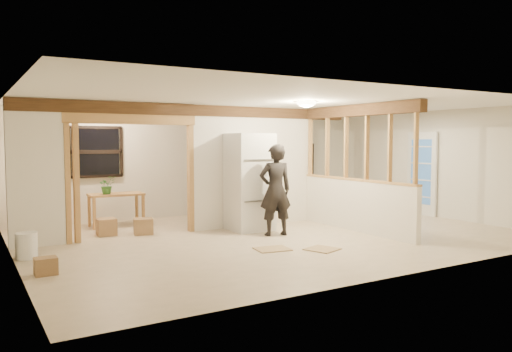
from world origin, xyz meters
TOP-DOWN VIEW (x-y plane):
  - floor at (0.00, 0.00)m, footprint 9.00×6.50m
  - ceiling at (0.00, 0.00)m, footprint 9.00×6.50m
  - wall_back at (0.00, 3.25)m, footprint 9.00×0.01m
  - wall_front at (0.00, -3.25)m, footprint 9.00×0.01m
  - wall_left at (-4.50, 0.00)m, footprint 0.01×6.50m
  - wall_right at (4.50, 0.00)m, footprint 0.01×6.50m
  - partition_left_stub at (-4.05, 1.20)m, footprint 0.90×0.12m
  - partition_center at (0.20, 1.20)m, footprint 2.80×0.12m
  - doorway_frame at (-2.40, 1.20)m, footprint 2.46×0.14m
  - header_beam_back at (-1.00, 1.20)m, footprint 7.00×0.18m
  - header_beam_right at (1.60, -0.40)m, footprint 0.18×3.30m
  - pony_wall at (1.60, -0.40)m, footprint 0.12×3.20m
  - stud_partition at (1.60, -0.40)m, footprint 0.14×3.20m
  - window_back at (-2.60, 3.17)m, footprint 1.12×0.10m
  - french_door at (4.42, 0.40)m, footprint 0.12×0.86m
  - ceiling_dome_main at (0.30, -0.50)m, footprint 0.36×0.36m
  - ceiling_dome_util at (-2.50, 2.30)m, footprint 0.32×0.32m
  - hanging_bulb at (-2.00, 1.60)m, footprint 0.07×0.07m
  - refrigerator at (-0.17, 0.75)m, footprint 0.80×0.77m
  - woman at (-0.04, -0.01)m, footprint 0.70×0.53m
  - work_table at (-2.35, 2.56)m, footprint 1.12×0.58m
  - potted_plant at (-2.55, 2.49)m, footprint 0.40×0.37m
  - shop_vac at (-3.72, 2.66)m, footprint 0.59×0.59m
  - bookshelf at (2.63, 3.04)m, footprint 0.86×0.29m
  - bucket at (-4.31, 0.33)m, footprint 0.34×0.34m
  - box_util_a at (-2.16, 1.38)m, footprint 0.42×0.38m
  - box_util_b at (-2.79, 1.65)m, footprint 0.36×0.36m
  - box_front at (-4.20, -0.79)m, footprint 0.29×0.24m
  - floor_panel_near at (-0.06, -1.46)m, footprint 0.60×0.60m
  - floor_panel_far at (-0.76, -1.03)m, footprint 0.61×0.52m

SIDE VIEW (x-z plane):
  - floor at x=0.00m, z-range -0.01..0.00m
  - floor_panel_near at x=-0.06m, z-range 0.00..0.02m
  - floor_panel_far at x=-0.76m, z-range 0.00..0.02m
  - box_front at x=-4.20m, z-range 0.00..0.23m
  - box_util_a at x=-2.16m, z-range 0.00..0.30m
  - box_util_b at x=-2.79m, z-range 0.00..0.32m
  - bucket at x=-4.31m, z-range 0.00..0.40m
  - shop_vac at x=-3.72m, z-range 0.00..0.66m
  - work_table at x=-2.35m, z-range 0.00..0.69m
  - pony_wall at x=1.60m, z-range 0.00..1.00m
  - bookshelf at x=2.63m, z-range 0.00..1.72m
  - woman at x=-0.04m, z-range 0.00..1.73m
  - potted_plant at x=-2.55m, z-range 0.69..1.06m
  - refrigerator at x=-0.17m, z-range 0.00..1.93m
  - french_door at x=4.42m, z-range 0.00..2.00m
  - doorway_frame at x=-2.40m, z-range 0.00..2.20m
  - wall_back at x=0.00m, z-range 0.00..2.50m
  - wall_front at x=0.00m, z-range 0.00..2.50m
  - wall_left at x=-4.50m, z-range 0.00..2.50m
  - wall_right at x=4.50m, z-range 0.00..2.50m
  - partition_left_stub at x=-4.05m, z-range 0.00..2.50m
  - partition_center at x=0.20m, z-range 0.00..2.50m
  - window_back at x=-2.60m, z-range 1.00..2.10m
  - stud_partition at x=1.60m, z-range 1.00..2.32m
  - hanging_bulb at x=-2.00m, z-range 2.15..2.22m
  - header_beam_back at x=-1.00m, z-range 2.27..2.49m
  - header_beam_right at x=1.60m, z-range 2.27..2.49m
  - ceiling_dome_main at x=0.30m, z-range 2.40..2.56m
  - ceiling_dome_util at x=-2.50m, z-range 2.41..2.55m
  - ceiling at x=0.00m, z-range 2.50..2.50m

